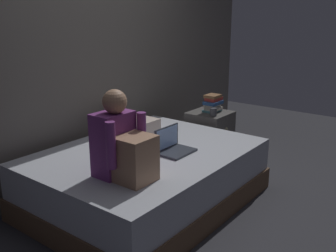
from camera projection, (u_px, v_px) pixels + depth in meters
The scene contains 9 objects.
ground_plane at pixel (186, 203), 3.57m from camera, with size 8.00×8.00×0.00m, color #2D2D33.
wall_back at pixel (90, 47), 3.90m from camera, with size 5.60×0.10×2.70m, color slate.
bed at pixel (147, 177), 3.53m from camera, with size 2.00×1.50×0.51m.
nightstand at pixel (209, 136), 4.59m from camera, with size 0.44×0.46×0.57m.
person_sitting at pixel (122, 145), 2.84m from camera, with size 0.39×0.44×0.66m.
laptop at pixel (173, 146), 3.41m from camera, with size 0.32×0.23×0.22m.
pillow at pixel (130, 128), 3.90m from camera, with size 0.56×0.36×0.13m, color beige.
book_stack at pixel (213, 103), 4.50m from camera, with size 0.23×0.17×0.20m.
mug at pixel (213, 112), 4.32m from camera, with size 0.08×0.08×0.09m, color #3D3D42.
Camera 1 is at (-2.66, -1.84, 1.69)m, focal length 41.64 mm.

